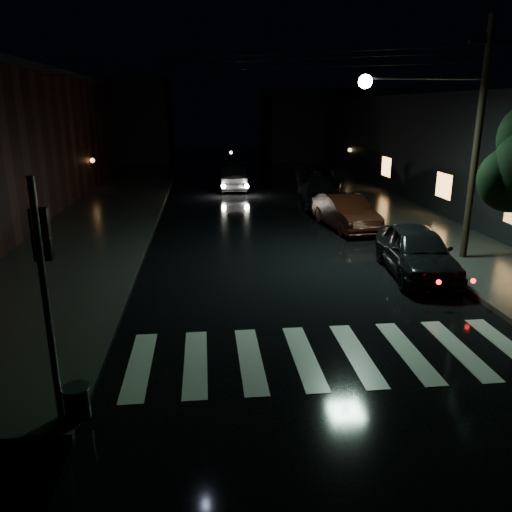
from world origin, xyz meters
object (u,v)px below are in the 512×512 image
object	(u,v)px
parked_car_b	(346,212)
oncoming_car	(232,178)
parked_car_a	(417,251)
parked_car_d	(317,180)
parked_car_c	(319,194)

from	to	relation	value
parked_car_b	oncoming_car	bearing A→B (deg)	103.83
parked_car_a	parked_car_d	size ratio (longest dim) A/B	0.84
parked_car_b	parked_car_c	bearing A→B (deg)	82.07
parked_car_a	oncoming_car	size ratio (longest dim) A/B	1.01
parked_car_c	parked_car_d	distance (m)	4.78
parked_car_c	parked_car_d	world-z (taller)	parked_car_d
parked_car_d	parked_car_a	bearing A→B (deg)	-83.94
parked_car_a	parked_car_d	xyz separation A→B (m)	(0.44, 16.70, -0.03)
parked_car_b	oncoming_car	distance (m)	12.31
parked_car_b	parked_car_d	world-z (taller)	parked_car_d
parked_car_a	parked_car_d	bearing A→B (deg)	94.56
parked_car_b	parked_car_d	distance (m)	10.26
parked_car_c	parked_car_d	xyz separation A→B (m)	(0.93, 4.69, 0.10)
parked_car_a	parked_car_c	xyz separation A→B (m)	(-0.49, 12.01, -0.13)
parked_car_c	oncoming_car	distance (m)	7.47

